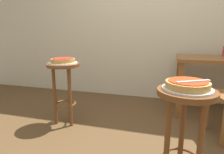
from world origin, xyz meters
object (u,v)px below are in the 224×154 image
stool_middle (64,80)px  serving_plate_middle (63,63)px  serving_plate_foreground (187,89)px  dining_table (222,67)px  pizza_middle (63,60)px  pizza_server_knife (194,81)px  pizza_foreground (188,84)px  stool_foreground (185,119)px

stool_middle → serving_plate_middle: size_ratio=2.27×
serving_plate_foreground → dining_table: size_ratio=0.28×
pizza_middle → pizza_server_knife: (1.27, -0.73, 0.03)m
pizza_foreground → stool_foreground: bearing=0.0°
serving_plate_foreground → stool_middle: 1.44m
pizza_foreground → serving_plate_foreground: bearing=0.0°
pizza_server_knife → pizza_foreground: bearing=116.3°
dining_table → pizza_foreground: bearing=-109.1°
serving_plate_middle → pizza_server_knife: size_ratio=1.41×
pizza_middle → pizza_server_knife: 1.46m
dining_table → serving_plate_middle: bearing=-155.9°
stool_foreground → stool_middle: size_ratio=1.00×
stool_foreground → serving_plate_foreground: (-0.00, 0.00, 0.20)m
serving_plate_foreground → pizza_server_knife: pizza_server_knife is taller
serving_plate_foreground → serving_plate_middle: same height
stool_middle → dining_table: bearing=24.1°
pizza_foreground → pizza_middle: same height
serving_plate_foreground → pizza_server_knife: size_ratio=1.36×
dining_table → pizza_server_knife: bearing=-107.9°
stool_middle → pizza_middle: size_ratio=2.68×
stool_middle → serving_plate_middle: serving_plate_middle is taller
stool_foreground → pizza_foreground: bearing=180.0°
stool_foreground → stool_middle: (-1.24, 0.71, 0.00)m
pizza_foreground → pizza_server_knife: bearing=-33.7°
pizza_foreground → stool_middle: (-1.24, 0.71, -0.23)m
serving_plate_foreground → stool_foreground: bearing=0.0°
stool_foreground → serving_plate_middle: size_ratio=2.27×
stool_foreground → serving_plate_foreground: bearing=180.0°
serving_plate_foreground → pizza_foreground: (0.00, 0.00, 0.03)m
stool_foreground → pizza_foreground: size_ratio=2.69×
pizza_middle → serving_plate_middle: bearing=26.6°
dining_table → pizza_server_knife: size_ratio=4.93×
serving_plate_middle → pizza_middle: (-0.00, -0.00, 0.03)m
pizza_foreground → pizza_server_knife: 0.04m
stool_middle → serving_plate_middle: 0.20m
pizza_foreground → stool_middle: size_ratio=0.37×
serving_plate_foreground → pizza_foreground: size_ratio=1.15×
serving_plate_middle → pizza_middle: pizza_middle is taller
serving_plate_foreground → stool_middle: (-1.24, 0.71, -0.20)m
pizza_server_knife → stool_middle: bearing=120.2°
pizza_foreground → stool_middle: pizza_foreground is taller
pizza_server_knife → serving_plate_middle: bearing=120.2°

